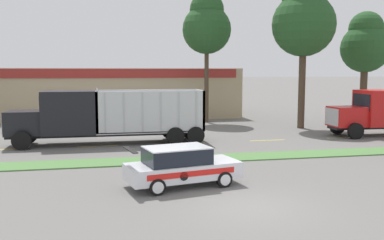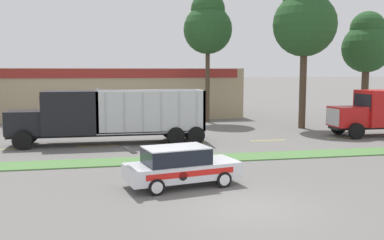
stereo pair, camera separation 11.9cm
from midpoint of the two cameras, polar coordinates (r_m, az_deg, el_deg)
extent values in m
plane|color=slate|center=(14.59, 7.55, -11.41)|extent=(600.00, 600.00, 0.00)
cube|color=#517F42|center=(21.92, 0.91, -5.18)|extent=(120.00, 1.91, 0.06)
cube|color=yellow|center=(26.98, -23.84, -3.58)|extent=(2.40, 0.14, 0.01)
cube|color=yellow|center=(26.33, -12.28, -3.41)|extent=(2.40, 0.14, 0.01)
cube|color=yellow|center=(26.77, -0.62, -3.09)|extent=(2.40, 0.14, 0.01)
cube|color=yellow|center=(28.25, 10.22, -2.69)|extent=(2.40, 0.14, 0.01)
cube|color=yellow|center=(30.63, 19.67, -2.25)|extent=(2.40, 0.14, 0.01)
cube|color=black|center=(27.00, -10.95, -1.78)|extent=(11.80, 1.35, 0.18)
cube|color=black|center=(27.31, -21.22, -0.32)|extent=(2.09, 2.01, 1.42)
cube|color=#B7B7BC|center=(27.52, -23.43, -0.37)|extent=(0.06, 1.71, 1.21)
cube|color=black|center=(26.92, -15.82, 1.03)|extent=(3.11, 2.45, 2.58)
cube|color=black|center=(27.05, -19.18, 1.90)|extent=(0.04, 2.08, 1.16)
cylinder|color=silver|center=(25.99, -12.37, 2.58)|extent=(0.14, 0.14, 1.49)
cube|color=silver|center=(27.11, -5.45, -1.34)|extent=(6.60, 2.45, 0.12)
cube|color=silver|center=(26.84, -12.34, 1.16)|extent=(0.16, 2.45, 2.51)
cube|color=silver|center=(27.47, 1.22, 1.43)|extent=(0.16, 2.45, 2.51)
cube|color=silver|center=(25.83, -5.22, 1.08)|extent=(6.60, 0.16, 2.51)
cube|color=silver|center=(28.10, -5.72, 1.52)|extent=(6.60, 0.16, 2.51)
cube|color=#B2B2B7|center=(25.59, -11.34, 0.93)|extent=(0.10, 0.04, 2.39)
cube|color=#B2B2B7|center=(25.61, -8.88, 0.98)|extent=(0.10, 0.04, 2.39)
cube|color=#B2B2B7|center=(25.68, -6.42, 1.04)|extent=(0.10, 0.04, 2.39)
cube|color=#B2B2B7|center=(25.80, -3.99, 1.09)|extent=(0.10, 0.04, 2.39)
cube|color=#B2B2B7|center=(25.96, -1.58, 1.13)|extent=(0.10, 0.04, 2.39)
cube|color=#B2B2B7|center=(26.16, 0.80, 1.18)|extent=(0.10, 0.04, 2.39)
cylinder|color=black|center=(26.25, -21.59, -2.55)|extent=(1.09, 0.30, 1.09)
cylinder|color=black|center=(28.60, -20.74, -1.81)|extent=(1.09, 0.30, 1.09)
cylinder|color=black|center=(26.37, 0.67, -2.05)|extent=(1.09, 0.30, 1.09)
cylinder|color=black|center=(28.71, -0.32, -1.35)|extent=(1.09, 0.30, 1.09)
cylinder|color=black|center=(26.15, -2.04, -2.13)|extent=(1.09, 0.30, 1.09)
cylinder|color=black|center=(28.50, -2.82, -1.42)|extent=(1.09, 0.30, 1.09)
cube|color=red|center=(31.12, 20.14, 0.43)|extent=(2.16, 1.90, 1.35)
cube|color=#B7B7BC|center=(30.56, 18.36, 0.40)|extent=(0.06, 1.62, 1.15)
cube|color=red|center=(32.49, 24.06, 1.49)|extent=(2.99, 2.32, 2.46)
cube|color=black|center=(31.61, 21.86, 2.25)|extent=(0.04, 1.97, 1.11)
cylinder|color=black|center=(30.26, 21.20, -1.41)|extent=(1.07, 0.30, 1.07)
cylinder|color=black|center=(32.19, 19.03, -0.87)|extent=(1.07, 0.30, 1.07)
cube|color=silver|center=(16.86, -1.09, -6.72)|extent=(4.70, 2.68, 0.61)
cube|color=black|center=(16.64, -1.94, -4.76)|extent=(2.71, 2.06, 0.60)
cube|color=silver|center=(16.58, -1.95, -3.67)|extent=(2.71, 2.06, 0.04)
cube|color=black|center=(16.00, -8.12, -3.96)|extent=(0.50, 1.45, 0.03)
cube|color=red|center=(16.03, 0.15, -7.19)|extent=(3.46, 0.75, 0.21)
cylinder|color=black|center=(15.92, -0.95, -7.51)|extent=(0.33, 0.08, 0.34)
cylinder|color=black|center=(16.74, 4.43, -7.91)|extent=(0.65, 0.32, 0.62)
cylinder|color=silver|center=(16.65, 4.60, -8.00)|extent=(0.43, 0.10, 0.43)
cylinder|color=black|center=(18.23, 1.90, -6.69)|extent=(0.65, 0.32, 0.62)
cylinder|color=silver|center=(18.33, 1.75, -6.62)|extent=(0.43, 0.10, 0.43)
cylinder|color=black|center=(15.69, -4.57, -8.90)|extent=(0.65, 0.32, 0.62)
cylinder|color=silver|center=(15.60, -4.44, -9.00)|extent=(0.43, 0.10, 0.43)
cylinder|color=black|center=(17.28, -6.42, -7.48)|extent=(0.65, 0.32, 0.62)
cylinder|color=silver|center=(17.38, -6.52, -7.40)|extent=(0.43, 0.10, 0.43)
cube|color=tan|center=(44.76, -12.09, 3.68)|extent=(26.77, 12.00, 4.73)
cube|color=maroon|center=(38.67, -12.28, 6.09)|extent=(25.43, 0.10, 0.80)
cylinder|color=#473828|center=(34.62, 14.66, 4.45)|extent=(0.53, 0.53, 6.69)
sphere|color=#234C23|center=(34.78, 14.88, 12.19)|extent=(4.88, 4.88, 4.88)
cylinder|color=#473828|center=(37.54, 2.18, 4.96)|extent=(0.37, 0.37, 6.90)
sphere|color=#234C23|center=(37.70, 2.21, 11.98)|extent=(4.21, 4.21, 4.21)
sphere|color=#234C23|center=(37.90, 2.22, 14.51)|extent=(2.95, 2.95, 2.95)
cylinder|color=#473828|center=(40.44, 22.11, 3.47)|extent=(0.61, 0.61, 5.31)
sphere|color=#234C23|center=(40.45, 22.34, 8.86)|extent=(4.20, 4.20, 4.20)
sphere|color=#234C23|center=(40.56, 22.45, 11.23)|extent=(2.94, 2.94, 2.94)
camera|label=1|loc=(0.06, -89.84, 0.02)|focal=40.00mm
camera|label=2|loc=(0.06, 90.16, -0.02)|focal=40.00mm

